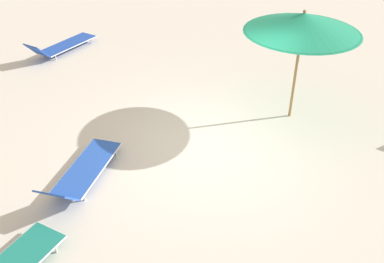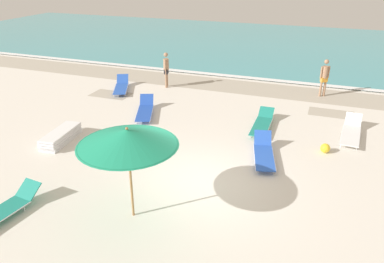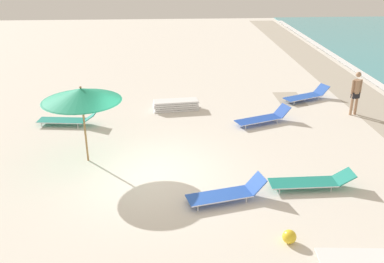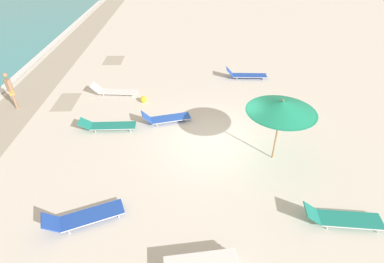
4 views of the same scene
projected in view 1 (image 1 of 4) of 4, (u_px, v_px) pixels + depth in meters
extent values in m
cube|color=silver|center=(210.00, 149.00, 8.80)|extent=(60.00, 60.00, 0.16)
cylinder|color=#9E7547|center=(296.00, 72.00, 9.15)|extent=(0.06, 0.06, 2.18)
cone|color=#1E936B|center=(303.00, 23.00, 8.54)|extent=(2.38, 2.38, 0.39)
cylinder|color=#166E50|center=(302.00, 31.00, 8.65)|extent=(2.31, 2.31, 0.01)
sphere|color=#9E7547|center=(305.00, 12.00, 8.42)|extent=(0.07, 0.07, 0.07)
cube|color=blue|center=(68.00, 44.00, 12.84)|extent=(0.70, 1.93, 0.03)
cylinder|color=silver|center=(75.00, 46.00, 12.71)|extent=(0.13, 1.90, 0.03)
cylinder|color=silver|center=(61.00, 42.00, 12.97)|extent=(0.13, 1.90, 0.03)
cube|color=blue|center=(37.00, 51.00, 11.93)|extent=(0.60, 0.42, 0.42)
cylinder|color=silver|center=(92.00, 41.00, 13.30)|extent=(0.03, 0.03, 0.16)
cylinder|color=silver|center=(80.00, 38.00, 13.53)|extent=(0.03, 0.03, 0.16)
cylinder|color=silver|center=(56.00, 58.00, 12.26)|extent=(0.03, 0.03, 0.16)
cylinder|color=silver|center=(43.00, 54.00, 12.48)|extent=(0.03, 0.03, 0.16)
cylinder|color=silver|center=(56.00, 249.00, 6.41)|extent=(0.03, 0.03, 0.16)
cylinder|color=silver|center=(31.00, 237.00, 6.61)|extent=(0.03, 0.03, 0.16)
cube|color=blue|center=(88.00, 167.00, 7.90)|extent=(0.99, 1.80, 0.03)
cylinder|color=silver|center=(103.00, 170.00, 7.84)|extent=(0.43, 1.67, 0.03)
cylinder|color=silver|center=(73.00, 164.00, 7.97)|extent=(0.43, 1.67, 0.03)
cube|color=blue|center=(57.00, 196.00, 6.95)|extent=(0.65, 0.52, 0.42)
cylinder|color=silver|center=(116.00, 153.00, 8.43)|extent=(0.03, 0.03, 0.16)
cylinder|color=silver|center=(92.00, 149.00, 8.55)|extent=(0.03, 0.03, 0.16)
cylinder|color=silver|center=(84.00, 197.00, 7.36)|extent=(0.03, 0.03, 0.16)
cylinder|color=silver|center=(58.00, 192.00, 7.47)|extent=(0.03, 0.03, 0.16)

